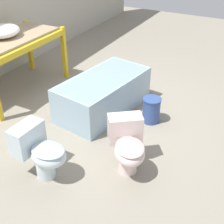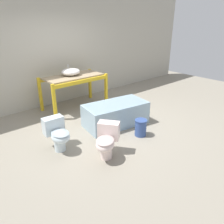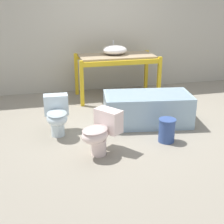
{
  "view_description": "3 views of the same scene",
  "coord_description": "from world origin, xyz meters",
  "px_view_note": "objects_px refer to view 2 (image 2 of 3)",
  "views": [
    {
      "loc": [
        -3.18,
        -2.22,
        2.45
      ],
      "look_at": [
        -0.45,
        -0.76,
        0.49
      ],
      "focal_mm": 50.0,
      "sensor_mm": 36.0,
      "label": 1
    },
    {
      "loc": [
        -2.84,
        -3.66,
        2.28
      ],
      "look_at": [
        -0.24,
        -0.68,
        0.59
      ],
      "focal_mm": 35.0,
      "sensor_mm": 36.0,
      "label": 2
    },
    {
      "loc": [
        -1.52,
        -4.89,
        2.09
      ],
      "look_at": [
        -0.49,
        -0.75,
        0.46
      ],
      "focal_mm": 50.0,
      "sensor_mm": 36.0,
      "label": 3
    }
  ],
  "objects_px": {
    "sink_basin": "(71,72)",
    "bathtub_main": "(116,113)",
    "toilet_far": "(107,140)",
    "toilet_near": "(58,133)",
    "bucket_white": "(141,127)"
  },
  "relations": [
    {
      "from": "bathtub_main",
      "to": "bucket_white",
      "type": "height_order",
      "value": "bathtub_main"
    },
    {
      "from": "bathtub_main",
      "to": "bucket_white",
      "type": "distance_m",
      "value": 0.75
    },
    {
      "from": "toilet_near",
      "to": "bucket_white",
      "type": "xyz_separation_m",
      "value": [
        1.56,
        -0.65,
        -0.15
      ]
    },
    {
      "from": "bucket_white",
      "to": "toilet_near",
      "type": "bearing_deg",
      "value": 157.37
    },
    {
      "from": "bathtub_main",
      "to": "toilet_far",
      "type": "relative_size",
      "value": 2.28
    },
    {
      "from": "toilet_near",
      "to": "sink_basin",
      "type": "bearing_deg",
      "value": 54.1
    },
    {
      "from": "sink_basin",
      "to": "toilet_far",
      "type": "xyz_separation_m",
      "value": [
        -0.83,
        -2.47,
        -0.66
      ]
    },
    {
      "from": "sink_basin",
      "to": "bathtub_main",
      "type": "distance_m",
      "value": 1.76
    },
    {
      "from": "bucket_white",
      "to": "bathtub_main",
      "type": "bearing_deg",
      "value": 93.29
    },
    {
      "from": "sink_basin",
      "to": "toilet_near",
      "type": "bearing_deg",
      "value": -128.75
    },
    {
      "from": "bathtub_main",
      "to": "toilet_near",
      "type": "xyz_separation_m",
      "value": [
        -1.52,
        -0.09,
        0.04
      ]
    },
    {
      "from": "bucket_white",
      "to": "toilet_far",
      "type": "bearing_deg",
      "value": -172.95
    },
    {
      "from": "toilet_far",
      "to": "bucket_white",
      "type": "distance_m",
      "value": 1.05
    },
    {
      "from": "sink_basin",
      "to": "toilet_far",
      "type": "relative_size",
      "value": 0.75
    },
    {
      "from": "sink_basin",
      "to": "bathtub_main",
      "type": "xyz_separation_m",
      "value": [
        0.16,
        -1.61,
        -0.7
      ]
    }
  ]
}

